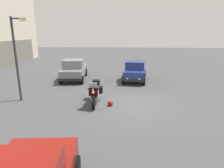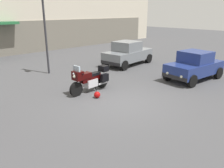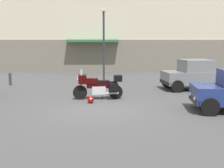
% 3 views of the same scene
% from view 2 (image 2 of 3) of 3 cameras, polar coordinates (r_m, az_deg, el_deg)
% --- Properties ---
extents(ground_plane, '(80.00, 80.00, 0.00)m').
position_cam_2_polar(ground_plane, '(9.39, 1.94, -4.53)').
color(ground_plane, '#424244').
extents(motorcycle, '(2.26, 0.78, 1.36)m').
position_cam_2_polar(motorcycle, '(10.45, -5.48, 1.37)').
color(motorcycle, black).
rests_on(motorcycle, ground).
extents(helmet, '(0.28, 0.28, 0.28)m').
position_cam_2_polar(helmet, '(9.78, -3.79, -2.74)').
color(helmet, '#990C0C').
rests_on(helmet, ground).
extents(car_hatchback_near, '(3.98, 2.09, 1.64)m').
position_cam_2_polar(car_hatchback_near, '(15.77, 4.02, 7.77)').
color(car_hatchback_near, slate).
rests_on(car_hatchback_near, ground).
extents(car_compact_side, '(3.60, 2.06, 1.56)m').
position_cam_2_polar(car_compact_side, '(13.03, 20.14, 4.36)').
color(car_compact_side, navy).
rests_on(car_compact_side, ground).
extents(streetlamp_curbside, '(0.28, 0.94, 4.54)m').
position_cam_2_polar(streetlamp_curbside, '(13.62, -16.34, 13.86)').
color(streetlamp_curbside, '#2D2D33').
rests_on(streetlamp_curbside, ground).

